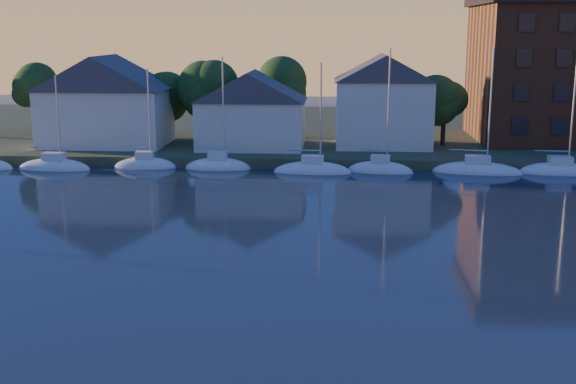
{
  "coord_description": "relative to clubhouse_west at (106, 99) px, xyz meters",
  "views": [
    {
      "loc": [
        2.8,
        -18.99,
        13.21
      ],
      "look_at": [
        0.16,
        22.0,
        4.0
      ],
      "focal_mm": 45.0,
      "sensor_mm": 36.0,
      "label": 1
    }
  ],
  "objects": [
    {
      "name": "shoreline_land",
      "position": [
        22.0,
        17.0,
        -5.93
      ],
      "size": [
        160.0,
        50.0,
        2.0
      ],
      "primitive_type": "cube",
      "color": "#364327",
      "rests_on": "ground"
    },
    {
      "name": "wooden_dock",
      "position": [
        22.0,
        -6.0,
        -5.93
      ],
      "size": [
        120.0,
        3.0,
        1.0
      ],
      "primitive_type": "cube",
      "color": "brown",
      "rests_on": "ground"
    },
    {
      "name": "clubhouse_west",
      "position": [
        0.0,
        0.0,
        0.0
      ],
      "size": [
        13.65,
        9.45,
        9.64
      ],
      "color": "white",
      "rests_on": "shoreline_land"
    },
    {
      "name": "clubhouse_centre",
      "position": [
        16.0,
        -1.0,
        -0.8
      ],
      "size": [
        11.55,
        8.4,
        8.08
      ],
      "color": "white",
      "rests_on": "shoreline_land"
    },
    {
      "name": "clubhouse_east",
      "position": [
        30.0,
        1.0,
        0.07
      ],
      "size": [
        10.5,
        8.4,
        9.8
      ],
      "color": "white",
      "rests_on": "shoreline_land"
    },
    {
      "name": "tree_line",
      "position": [
        24.0,
        5.0,
        1.24
      ],
      "size": [
        93.4,
        5.4,
        8.9
      ],
      "color": "#372419",
      "rests_on": "shoreline_land"
    },
    {
      "name": "moored_fleet",
      "position": [
        18.0,
        -9.0,
        -5.83
      ],
      "size": [
        79.5,
        2.4,
        12.05
      ],
      "color": "silver",
      "rests_on": "ground"
    }
  ]
}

